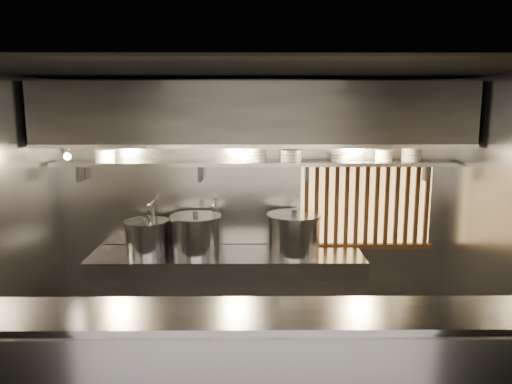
{
  "coord_description": "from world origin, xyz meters",
  "views": [
    {
      "loc": [
        -0.02,
        -4.17,
        2.55
      ],
      "look_at": [
        0.02,
        0.55,
        1.7
      ],
      "focal_mm": 35.0,
      "sensor_mm": 36.0,
      "label": 1
    }
  ],
  "objects_px": {
    "pendant_bulb": "(244,157)",
    "stock_pot_right": "(294,234)",
    "stock_pot_left": "(196,234)",
    "heat_lamp": "(65,151)",
    "stock_pot_mid": "(147,236)"
  },
  "relations": [
    {
      "from": "heat_lamp",
      "to": "stock_pot_right",
      "type": "height_order",
      "value": "heat_lamp"
    },
    {
      "from": "pendant_bulb",
      "to": "stock_pot_right",
      "type": "distance_m",
      "value": 1.0
    },
    {
      "from": "stock_pot_left",
      "to": "stock_pot_right",
      "type": "bearing_deg",
      "value": -1.24
    },
    {
      "from": "heat_lamp",
      "to": "stock_pot_left",
      "type": "relative_size",
      "value": 0.55
    },
    {
      "from": "stock_pot_mid",
      "to": "stock_pot_right",
      "type": "distance_m",
      "value": 1.62
    },
    {
      "from": "stock_pot_left",
      "to": "heat_lamp",
      "type": "bearing_deg",
      "value": -166.31
    },
    {
      "from": "pendant_bulb",
      "to": "stock_pot_right",
      "type": "relative_size",
      "value": 0.24
    },
    {
      "from": "heat_lamp",
      "to": "stock_pot_right",
      "type": "bearing_deg",
      "value": 6.92
    },
    {
      "from": "pendant_bulb",
      "to": "stock_pot_mid",
      "type": "relative_size",
      "value": 0.32
    },
    {
      "from": "pendant_bulb",
      "to": "stock_pot_left",
      "type": "height_order",
      "value": "pendant_bulb"
    },
    {
      "from": "heat_lamp",
      "to": "stock_pot_mid",
      "type": "relative_size",
      "value": 0.6
    },
    {
      "from": "heat_lamp",
      "to": "stock_pot_left",
      "type": "bearing_deg",
      "value": 13.69
    },
    {
      "from": "pendant_bulb",
      "to": "stock_pot_right",
      "type": "xyz_separation_m",
      "value": [
        0.54,
        -0.07,
        -0.84
      ]
    },
    {
      "from": "stock_pot_left",
      "to": "stock_pot_right",
      "type": "relative_size",
      "value": 0.82
    },
    {
      "from": "heat_lamp",
      "to": "pendant_bulb",
      "type": "distance_m",
      "value": 1.83
    }
  ]
}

